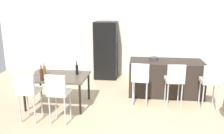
% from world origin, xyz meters
% --- Properties ---
extents(ground_plane, '(10.00, 10.00, 0.00)m').
position_xyz_m(ground_plane, '(0.00, 0.00, 0.00)').
color(ground_plane, tan).
extents(back_wall, '(10.00, 0.12, 2.90)m').
position_xyz_m(back_wall, '(0.00, 2.61, 1.45)').
color(back_wall, beige).
rests_on(back_wall, ground_plane).
extents(kitchen_island, '(1.92, 0.88, 0.92)m').
position_xyz_m(kitchen_island, '(0.61, 0.86, 0.46)').
color(kitchen_island, black).
rests_on(kitchen_island, ground_plane).
extents(bar_chair_left, '(0.43, 0.43, 1.05)m').
position_xyz_m(bar_chair_left, '(-0.07, 0.04, 0.70)').
color(bar_chair_left, silver).
rests_on(bar_chair_left, ground_plane).
extents(bar_chair_middle, '(0.43, 0.43, 1.05)m').
position_xyz_m(bar_chair_middle, '(0.72, 0.04, 0.70)').
color(bar_chair_middle, silver).
rests_on(bar_chair_middle, ground_plane).
extents(bar_chair_right, '(0.40, 0.40, 1.05)m').
position_xyz_m(bar_chair_right, '(1.53, 0.04, 0.70)').
color(bar_chair_right, silver).
rests_on(bar_chair_right, ground_plane).
extents(dining_table, '(1.40, 1.00, 0.74)m').
position_xyz_m(dining_table, '(-2.01, -0.19, 0.68)').
color(dining_table, '#4C4238').
rests_on(dining_table, ground_plane).
extents(dining_chair_near, '(0.41, 0.41, 1.05)m').
position_xyz_m(dining_chair_near, '(-2.33, -1.05, 0.70)').
color(dining_chair_near, silver).
rests_on(dining_chair_near, ground_plane).
extents(dining_chair_far, '(0.42, 0.42, 1.05)m').
position_xyz_m(dining_chair_far, '(-1.70, -1.05, 0.70)').
color(dining_chair_far, silver).
rests_on(dining_chair_far, ground_plane).
extents(wine_bottle_left, '(0.07, 0.07, 0.33)m').
position_xyz_m(wine_bottle_left, '(-1.57, -0.05, 0.86)').
color(wine_bottle_left, black).
rests_on(wine_bottle_left, dining_table).
extents(wine_bottle_end, '(0.07, 0.07, 0.28)m').
position_xyz_m(wine_bottle_end, '(-2.34, -0.15, 0.85)').
color(wine_bottle_end, brown).
rests_on(wine_bottle_end, dining_table).
extents(wine_bottle_right, '(0.08, 0.08, 0.35)m').
position_xyz_m(wine_bottle_right, '(-2.22, -0.59, 0.88)').
color(wine_bottle_right, '#471E19').
rests_on(wine_bottle_right, dining_table).
extents(wine_glass_middle, '(0.07, 0.07, 0.17)m').
position_xyz_m(wine_glass_middle, '(-2.53, -0.35, 0.86)').
color(wine_glass_middle, silver).
rests_on(wine_glass_middle, dining_table).
extents(refrigerator, '(0.72, 0.68, 1.84)m').
position_xyz_m(refrigerator, '(-1.20, 2.17, 0.92)').
color(refrigerator, black).
rests_on(refrigerator, ground_plane).
extents(fruit_bowl, '(0.25, 0.25, 0.07)m').
position_xyz_m(fruit_bowl, '(0.28, 0.96, 0.96)').
color(fruit_bowl, '#333338').
rests_on(fruit_bowl, kitchen_island).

